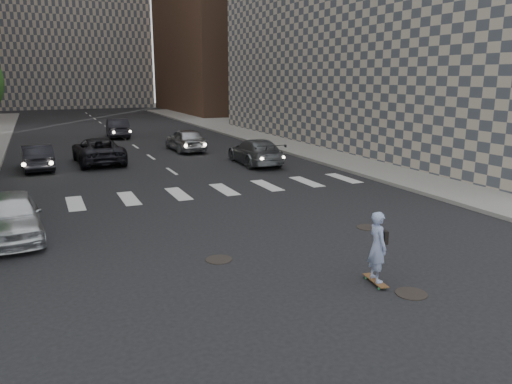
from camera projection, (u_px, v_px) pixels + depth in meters
ground at (308, 264)px, 12.79m from camera, size 160.00×160.00×0.00m
sidewalk_right at (347, 141)px, 36.29m from camera, size 13.00×80.00×0.15m
manhole_a at (411, 294)px, 11.03m from camera, size 0.70×0.70×0.02m
manhole_b at (219, 259)px, 13.08m from camera, size 0.70×0.70×0.02m
manhole_c at (368, 227)px, 15.87m from camera, size 0.70×0.70×0.02m
skateboarder at (378, 247)px, 11.37m from camera, size 0.49×0.89×1.74m
silver_sedan at (11, 216)px, 14.64m from camera, size 1.87×4.15×1.38m
traffic_car_a at (37, 157)px, 25.60m from camera, size 1.62×4.07×1.32m
traffic_car_b at (255, 152)px, 27.23m from camera, size 2.16×4.85×1.38m
traffic_car_c at (98, 150)px, 27.48m from camera, size 2.53×5.20×1.43m
traffic_car_d at (185, 140)px, 31.99m from camera, size 1.92×4.40×1.48m
traffic_car_e at (117, 128)px, 39.20m from camera, size 1.85×4.57×1.48m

